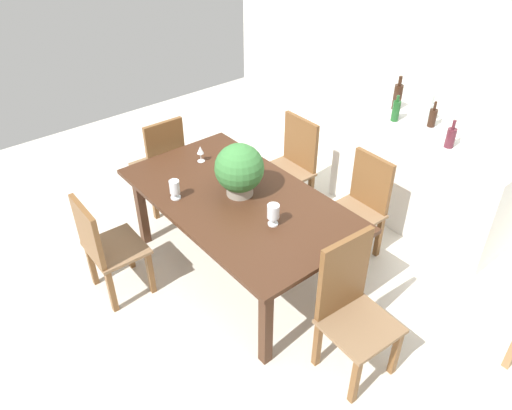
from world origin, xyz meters
name	(u,v)px	position (x,y,z in m)	size (l,w,h in m)	color
ground_plane	(241,268)	(0.00, 0.00, 0.00)	(7.04, 7.04, 0.00)	silver
back_wall	(446,58)	(0.00, 2.60, 1.30)	(6.40, 0.10, 2.60)	silver
dining_table	(238,206)	(0.00, -0.02, 0.68)	(1.95, 1.10, 0.76)	#422616
chair_far_left	(291,161)	(-0.44, 0.97, 0.52)	(0.47, 0.48, 0.94)	brown
chair_near_left	(104,245)	(-0.44, -0.99, 0.51)	(0.47, 0.42, 0.91)	brown
chair_foot_end	(350,302)	(1.19, -0.01, 0.56)	(0.46, 0.48, 1.04)	brown
chair_head_end	(162,162)	(-1.19, -0.02, 0.53)	(0.47, 0.43, 0.99)	brown
chair_far_right	(360,203)	(0.44, 0.96, 0.51)	(0.45, 0.47, 0.93)	brown
flower_centerpiece	(239,169)	(-0.03, 0.03, 0.98)	(0.38, 0.39, 0.43)	gray
crystal_vase_left	(273,212)	(0.44, -0.03, 0.87)	(0.09, 0.09, 0.17)	silver
crystal_vase_center_near	(175,188)	(-0.30, -0.40, 0.85)	(0.08, 0.08, 0.16)	silver
wine_glass	(200,151)	(-0.64, 0.07, 0.86)	(0.06, 0.06, 0.15)	silver
kitchen_counter	(423,177)	(0.50, 1.79, 0.47)	(1.69, 0.67, 0.94)	white
wine_bottle_dark	(451,137)	(0.73, 1.66, 1.03)	(0.08, 0.08, 0.24)	#511E28
wine_bottle_clear	(396,110)	(0.13, 1.71, 1.04)	(0.07, 0.07, 0.24)	#194C1E
wine_bottle_tall	(433,117)	(0.41, 1.87, 1.03)	(0.07, 0.07, 0.24)	black
wine_bottle_green	(398,96)	(-0.03, 1.93, 1.07)	(0.08, 0.08, 0.33)	black
wine_bottle_amber	(430,111)	(0.33, 1.95, 1.03)	(0.08, 0.08, 0.25)	#B2BFB7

